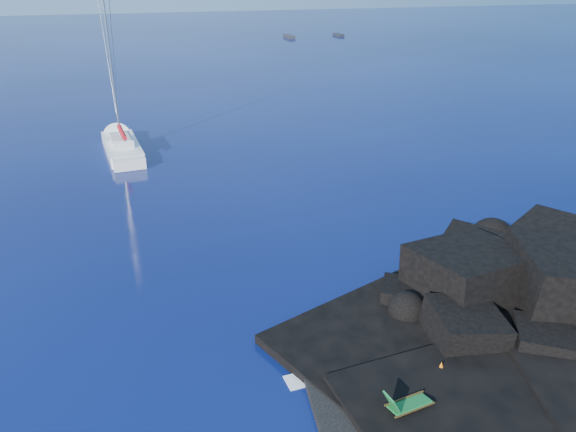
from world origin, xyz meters
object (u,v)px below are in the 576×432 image
sunbather (377,413)px  marker_cone (441,367)px  deck_chair (410,399)px  distant_boat_b (338,36)px  sailboat (123,153)px  distant_boat_a (289,38)px

sunbather → marker_cone: (3.52, 1.54, 0.09)m
deck_chair → distant_boat_b: deck_chair is taller
sailboat → distant_boat_a: bearing=58.1°
deck_chair → distant_boat_a: bearing=66.4°
sunbather → distant_boat_b: bearing=65.1°
marker_cone → distant_boat_a: (26.52, 114.56, -0.61)m
distant_boat_a → marker_cone: bearing=-104.1°
sailboat → sunbather: bearing=-82.9°
marker_cone → distant_boat_b: (38.85, 114.94, -0.61)m
distant_boat_a → distant_boat_b: distant_boat_a is taller
sunbather → deck_chair: bearing=-11.2°
deck_chair → distant_boat_b: bearing=60.9°
sailboat → marker_cone: bearing=-77.0°
distant_boat_a → deck_chair: bearing=-105.0°
sunbather → distant_boat_a: 119.92m
marker_cone → distant_boat_a: marker_cone is taller
sailboat → marker_cone: sailboat is taller
sailboat → sunbather: 37.47m
distant_boat_a → distant_boat_b: bearing=0.7°
sunbather → distant_boat_a: sunbather is taller
sunbather → marker_cone: 3.84m
distant_boat_b → marker_cone: bearing=-114.1°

